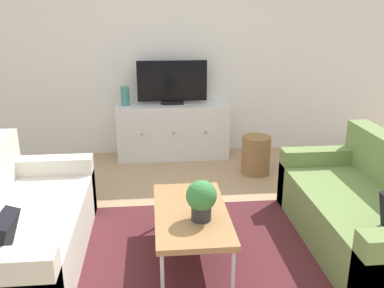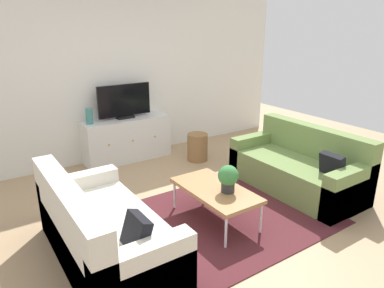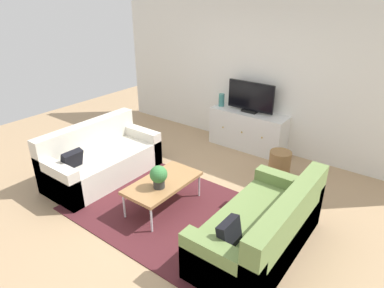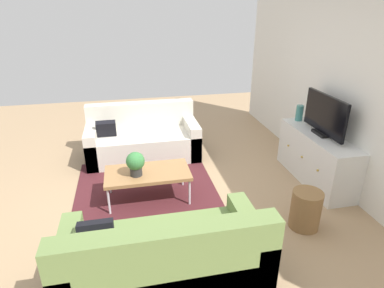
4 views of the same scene
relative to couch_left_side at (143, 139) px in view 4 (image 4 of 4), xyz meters
The scene contains 11 objects.
ground_plane 1.47m from the couch_left_side, ahead, with size 10.00×10.00×0.00m, color tan.
wall_back 3.20m from the couch_left_side, 61.58° to the left, with size 6.40×0.12×2.70m, color silver.
area_rug 1.46m from the couch_left_side, ahead, with size 2.50×1.90×0.01m, color #4C1E23.
couch_left_side is the anchor object (origin of this frame).
couch_right_side 2.87m from the couch_left_side, ahead, with size 0.87×1.79×0.86m.
coffee_table 1.38m from the couch_left_side, ahead, with size 0.57×1.08×0.41m.
potted_plant 1.48m from the couch_left_side, ahead, with size 0.23×0.23×0.31m.
tv_console 2.74m from the couch_left_side, 60.16° to the left, with size 1.44×0.47×0.71m.
flat_screen_tv 2.84m from the couch_left_side, 60.37° to the left, with size 0.89×0.16×0.56m.
glass_vase 2.55m from the couch_left_side, 72.23° to the left, with size 0.11×0.11×0.24m, color teal.
wicker_basket 2.86m from the couch_left_side, 36.02° to the left, with size 0.34×0.34×0.46m, color olive.
Camera 4 is at (3.60, -0.32, 2.40)m, focal length 30.18 mm.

